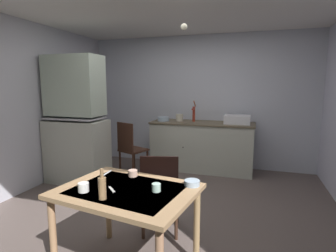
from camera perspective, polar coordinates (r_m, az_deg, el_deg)
ground_plane at (r=3.65m, az=-0.63°, el=-16.88°), size 5.32×5.32×0.00m
wall_back at (r=5.33m, az=6.47°, el=5.19°), size 4.42×0.10×2.51m
wall_left at (r=4.51m, az=-28.38°, el=3.57°), size 0.10×4.18×2.51m
hutch_cabinet at (r=4.56m, az=-18.84°, el=0.34°), size 0.95×0.54×2.03m
counter_cabinet at (r=5.05m, az=7.13°, el=-4.24°), size 1.87×0.64×0.90m
sink_basin at (r=4.89m, az=14.44°, el=1.36°), size 0.44×0.34×0.15m
hand_pump at (r=5.03m, az=5.47°, el=2.85°), size 0.05×0.27×0.39m
mixing_bowl_counter at (r=5.10m, az=-0.98°, el=1.50°), size 0.22×0.22×0.08m
stoneware_crock at (r=5.10m, az=2.45°, el=1.79°), size 0.13×0.13×0.13m
dining_table at (r=2.31m, az=-8.62°, el=-15.21°), size 1.19×0.96×0.74m
chair_far_side at (r=2.90m, az=-1.64°, el=-13.55°), size 0.49×0.49×0.88m
chair_by_counter at (r=4.72m, az=-7.95°, el=-4.55°), size 0.52×0.52×0.94m
serving_bowl_wide at (r=2.32m, az=5.10°, el=-11.91°), size 0.13×0.13×0.05m
teacup_cream at (r=2.19m, az=-2.50°, el=-12.87°), size 0.07×0.07×0.06m
mug_dark at (r=2.54m, az=-7.41°, el=-9.87°), size 0.09×0.09×0.06m
mug_tall at (r=2.28m, az=-17.46°, el=-12.25°), size 0.08×0.08×0.07m
glass_bottle at (r=2.09m, az=-13.86°, el=-12.45°), size 0.06×0.06×0.23m
table_knife at (r=2.67m, az=-12.91°, el=-9.74°), size 0.02×0.20×0.00m
teaspoon_near_bowl at (r=2.28m, az=-11.83°, el=-12.98°), size 0.11×0.10×0.00m
pendant_bulb at (r=3.41m, az=3.42°, el=20.19°), size 0.08×0.08×0.08m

